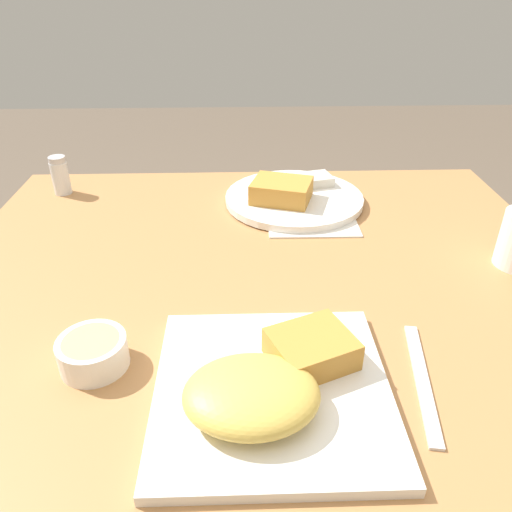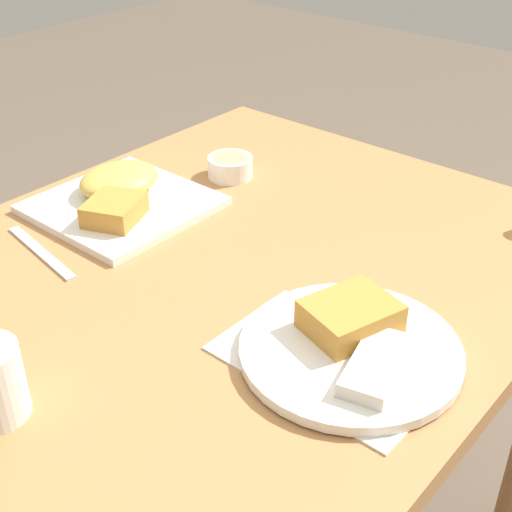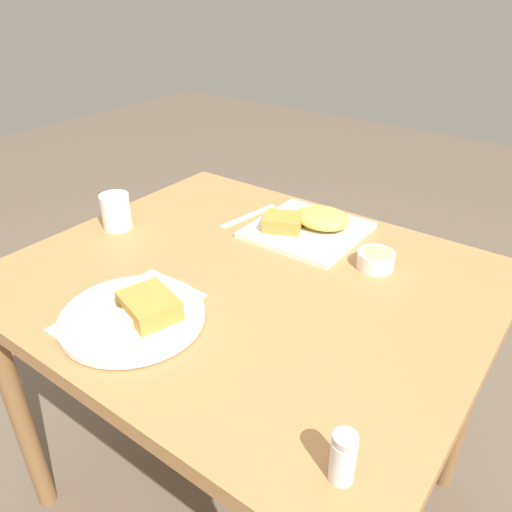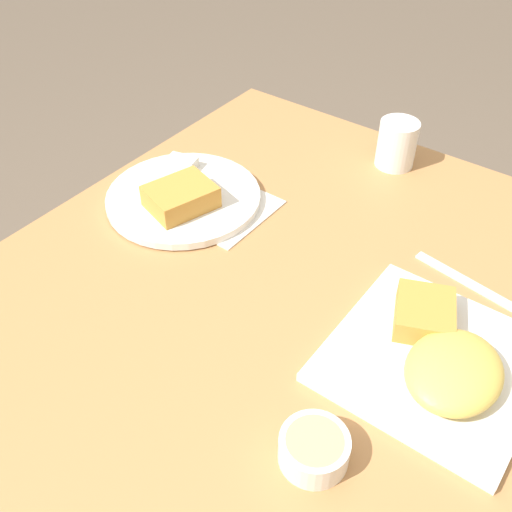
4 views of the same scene
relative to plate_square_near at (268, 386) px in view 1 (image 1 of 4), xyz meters
The scene contains 7 objects.
dining_table 0.29m from the plate_square_near, 88.89° to the left, with size 1.03×0.87×0.76m.
menu_card 0.53m from the plate_square_near, 78.09° to the left, with size 0.17×0.28×0.00m.
plate_square_near is the anchor object (origin of this frame).
plate_oval_far 0.53m from the plate_square_near, 81.75° to the left, with size 0.28×0.28×0.05m.
sauce_ramekin 0.22m from the plate_square_near, 163.31° to the left, with size 0.08×0.08×0.04m.
salt_shaker 0.72m from the plate_square_near, 124.35° to the left, with size 0.04×0.04×0.08m.
butter_knife 0.19m from the plate_square_near, ahead, with size 0.05×0.20×0.00m.
Camera 1 is at (-0.03, -0.67, 1.19)m, focal length 35.00 mm.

